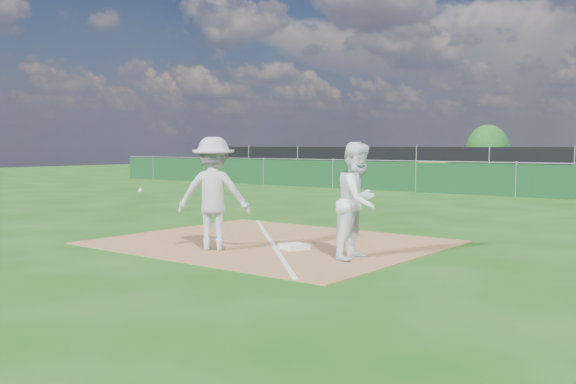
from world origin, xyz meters
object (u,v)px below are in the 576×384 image
Objects in this scene: first_base at (294,247)px; car_mid at (575,166)px; play_at_first at (214,194)px; car_left at (514,165)px; runner at (358,201)px; tree_left at (488,149)px.

car_mid is (-2.16, 27.84, 0.68)m from first_base.
play_at_first reaches higher than car_left.
first_base is 0.09× the size of car_mid.
car_left is (-3.99, 27.58, -0.21)m from play_at_first.
first_base is 0.22× the size of runner.
first_base is 1.66m from runner.
tree_left is at bearing 12.87° from runner.
tree_left is (-8.43, 31.58, 1.60)m from first_base.
runner is 27.51m from car_left.
car_mid is at bearing -81.74° from car_left.
play_at_first is at bearing -139.00° from first_base.
car_left is 1.45× the size of tree_left.
car_left is at bearing 100.75° from first_base.
tree_left reaches higher than play_at_first.
car_left is at bearing -55.67° from tree_left.
play_at_first is 2.61m from runner.
car_left reaches higher than first_base.
play_at_first is 0.61× the size of car_left.
first_base is at bearing -75.06° from tree_left.
car_mid is 7.36m from tree_left.
runner is 33.17m from tree_left.
first_base is 1.71m from play_at_first.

